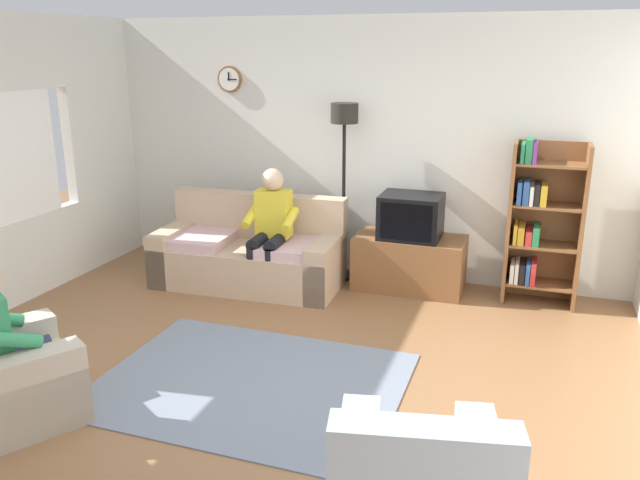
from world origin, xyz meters
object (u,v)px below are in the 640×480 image
(tv_stand, at_px, (409,263))
(bookshelf, at_px, (539,222))
(tv, at_px, (411,216))
(couch, at_px, (250,255))
(floor_lamp, at_px, (344,143))
(person_on_couch, at_px, (270,224))
(person_in_left_armchair, at_px, (6,334))

(tv_stand, distance_m, bookshelf, 1.32)
(tv_stand, distance_m, tv, 0.50)
(couch, height_order, tv, tv)
(couch, bearing_deg, floor_lamp, 29.84)
(tv_stand, bearing_deg, bookshelf, 3.31)
(tv, height_order, person_on_couch, person_on_couch)
(person_on_couch, bearing_deg, couch, 159.16)
(bookshelf, height_order, floor_lamp, floor_lamp)
(tv_stand, xyz_separation_m, person_on_couch, (-1.32, -0.51, 0.42))
(tv_stand, bearing_deg, tv, -90.00)
(couch, distance_m, person_on_couch, 0.49)
(tv_stand, bearing_deg, person_on_couch, -158.92)
(bookshelf, xyz_separation_m, person_on_couch, (-2.52, -0.58, -0.10))
(tv, height_order, bookshelf, bookshelf)
(bookshelf, bearing_deg, couch, -170.58)
(couch, height_order, bookshelf, bookshelf)
(floor_lamp, bearing_deg, bookshelf, -0.86)
(tv_stand, relative_size, bookshelf, 0.69)
(floor_lamp, bearing_deg, person_on_couch, -133.52)
(bookshelf, bearing_deg, tv, -175.54)
(couch, distance_m, tv_stand, 1.65)
(tv, distance_m, person_in_left_armchair, 3.77)
(tv_stand, relative_size, person_on_couch, 0.89)
(tv_stand, relative_size, tv, 1.83)
(person_on_couch, bearing_deg, floor_lamp, 46.48)
(couch, relative_size, floor_lamp, 1.05)
(person_on_couch, height_order, person_in_left_armchair, person_on_couch)
(tv, height_order, person_in_left_armchair, person_in_left_armchair)
(couch, xyz_separation_m, floor_lamp, (0.86, 0.50, 1.14))
(floor_lamp, relative_size, person_in_left_armchair, 1.65)
(person_on_couch, bearing_deg, tv, 20.14)
(tv_stand, relative_size, person_in_left_armchair, 0.98)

